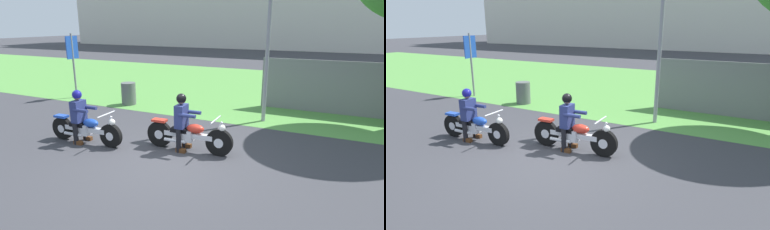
{
  "view_description": "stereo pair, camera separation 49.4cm",
  "coord_description": "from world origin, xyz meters",
  "views": [
    {
      "loc": [
        3.38,
        -5.88,
        3.0
      ],
      "look_at": [
        0.13,
        0.87,
        0.85
      ],
      "focal_mm": 30.14,
      "sensor_mm": 36.0,
      "label": 1
    },
    {
      "loc": [
        3.81,
        -5.65,
        3.0
      ],
      "look_at": [
        0.13,
        0.87,
        0.85
      ],
      "focal_mm": 30.14,
      "sensor_mm": 36.0,
      "label": 2
    }
  ],
  "objects": [
    {
      "name": "grass_verge",
      "position": [
        0.0,
        9.17,
        0.0
      ],
      "size": [
        60.0,
        12.0,
        0.01
      ],
      "primitive_type": "cube",
      "color": "#549342",
      "rests_on": "ground"
    },
    {
      "name": "ground",
      "position": [
        0.0,
        0.0,
        0.0
      ],
      "size": [
        120.0,
        120.0,
        0.0
      ],
      "primitive_type": "plane",
      "color": "#38383D"
    },
    {
      "name": "motorcycle_follow",
      "position": [
        -2.47,
        -0.0,
        0.38
      ],
      "size": [
        2.16,
        0.66,
        0.86
      ],
      "rotation": [
        0.0,
        0.0,
        0.05
      ],
      "color": "black",
      "rests_on": "ground"
    },
    {
      "name": "fence_segment",
      "position": [
        4.14,
        5.79,
        0.9
      ],
      "size": [
        7.0,
        0.06,
        1.8
      ],
      "primitive_type": "cube",
      "color": "slate",
      "rests_on": "ground"
    },
    {
      "name": "motorcycle_lead",
      "position": [
        0.14,
        0.67,
        0.39
      ],
      "size": [
        2.21,
        0.66,
        0.88
      ],
      "rotation": [
        0.0,
        0.0,
        0.05
      ],
      "color": "black",
      "rests_on": "ground"
    },
    {
      "name": "sign_banner",
      "position": [
        -6.65,
        3.88,
        1.72
      ],
      "size": [
        0.08,
        0.6,
        2.6
      ],
      "color": "gray",
      "rests_on": "ground"
    },
    {
      "name": "rider_lead",
      "position": [
        -0.03,
        0.66,
        0.82
      ],
      "size": [
        0.56,
        0.48,
        1.4
      ],
      "rotation": [
        0.0,
        0.0,
        0.05
      ],
      "color": "black",
      "rests_on": "ground"
    },
    {
      "name": "rider_follow",
      "position": [
        -2.64,
        -0.01,
        0.8
      ],
      "size": [
        0.56,
        0.48,
        1.38
      ],
      "rotation": [
        0.0,
        0.0,
        0.05
      ],
      "color": "black",
      "rests_on": "ground"
    },
    {
      "name": "trash_can",
      "position": [
        -3.96,
        3.85,
        0.42
      ],
      "size": [
        0.54,
        0.54,
        0.83
      ],
      "primitive_type": "cylinder",
      "color": "#595E5B",
      "rests_on": "ground"
    }
  ]
}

